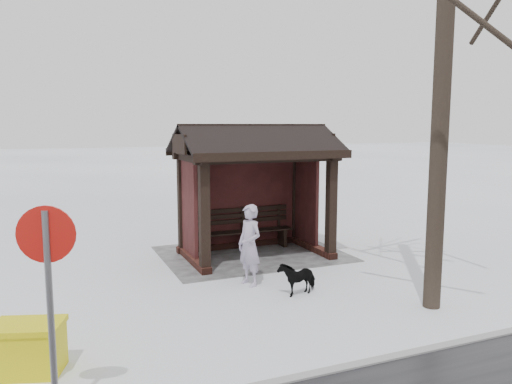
# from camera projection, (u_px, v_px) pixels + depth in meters

# --- Properties ---
(ground) EXTENTS (120.00, 120.00, 0.00)m
(ground) POSITION_uv_depth(u_px,v_px,m) (255.00, 256.00, 11.74)
(ground) COLOR white
(ground) RESTS_ON ground
(kerb) EXTENTS (120.00, 0.15, 0.06)m
(kerb) POSITION_uv_depth(u_px,v_px,m) (412.00, 354.00, 6.71)
(kerb) COLOR gray
(kerb) RESTS_ON ground
(trampled_patch) EXTENTS (4.20, 3.20, 0.02)m
(trampled_patch) POSITION_uv_depth(u_px,v_px,m) (252.00, 254.00, 11.92)
(trampled_patch) COLOR gray
(trampled_patch) RESTS_ON ground
(bus_shelter) EXTENTS (3.60, 2.40, 3.09)m
(bus_shelter) POSITION_uv_depth(u_px,v_px,m) (253.00, 164.00, 11.60)
(bus_shelter) COLOR #391B14
(bus_shelter) RESTS_ON ground
(pedestrian) EXTENTS (0.53, 0.66, 1.57)m
(pedestrian) POSITION_uv_depth(u_px,v_px,m) (250.00, 245.00, 9.53)
(pedestrian) COLOR #AB9DB9
(pedestrian) RESTS_ON ground
(dog) EXTENTS (0.77, 0.47, 0.60)m
(dog) POSITION_uv_depth(u_px,v_px,m) (297.00, 277.00, 9.10)
(dog) COLOR black
(dog) RESTS_ON ground
(grit_bin) EXTENTS (0.98, 0.81, 0.64)m
(grit_bin) POSITION_uv_depth(u_px,v_px,m) (28.00, 348.00, 6.17)
(grit_bin) COLOR #D1C70C
(grit_bin) RESTS_ON ground
(road_sign) EXTENTS (0.56, 0.20, 2.28)m
(road_sign) POSITION_uv_depth(u_px,v_px,m) (48.00, 268.00, 4.99)
(road_sign) COLOR slate
(road_sign) RESTS_ON ground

